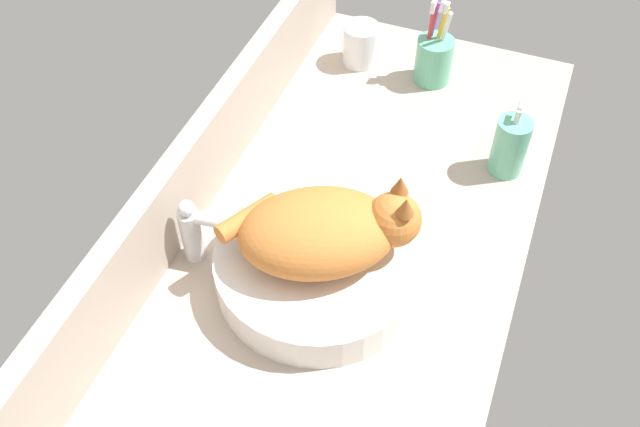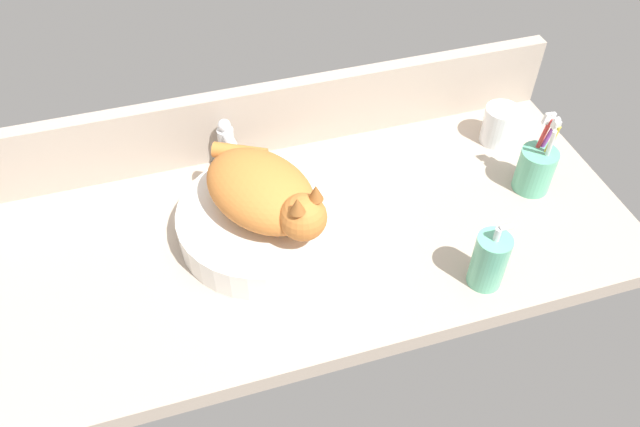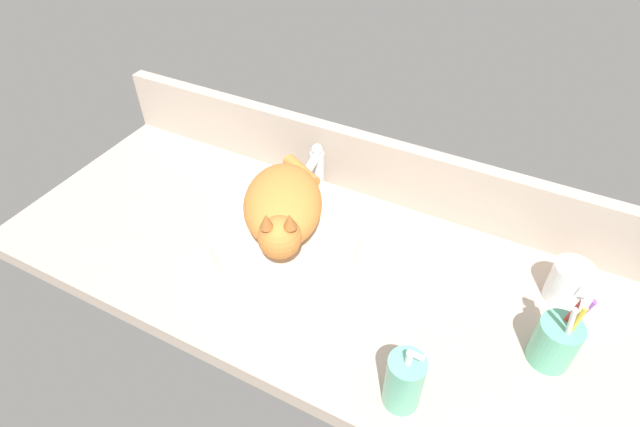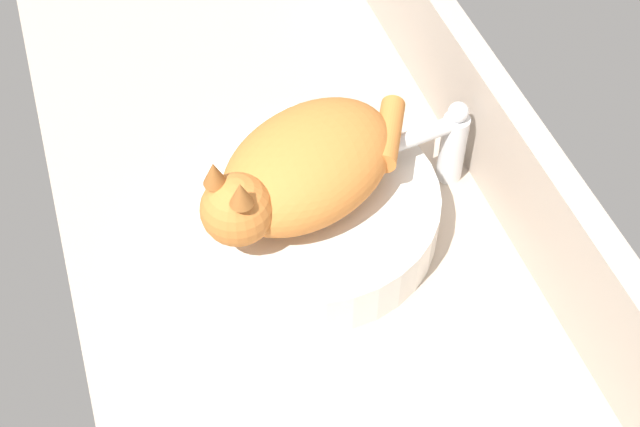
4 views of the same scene
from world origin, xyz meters
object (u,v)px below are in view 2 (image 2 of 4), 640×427
sink_basin (263,222)px  soap_dispenser (489,260)px  water_glass (499,127)px  faucet (228,146)px  toothbrush_cup (536,168)px  cat (265,193)px

sink_basin → soap_dispenser: 44.29cm
sink_basin → water_glass: 60.71cm
sink_basin → faucet: (-2.72, 20.39, 3.91)cm
sink_basin → toothbrush_cup: (58.89, -3.53, 2.08)cm
cat → toothbrush_cup: bearing=-2.3°
sink_basin → cat: bearing=-58.9°
faucet → soap_dispenser: size_ratio=0.90×
faucet → cat: bearing=-81.0°
soap_dispenser → cat: bearing=148.0°
toothbrush_cup → cat: bearing=177.7°
water_glass → faucet: bearing=173.1°
sink_basin → cat: size_ratio=1.13×
sink_basin → faucet: faucet is taller
toothbrush_cup → water_glass: toothbrush_cup is taller
faucet → water_glass: size_ratio=1.50×
faucet → water_glass: 62.57cm
toothbrush_cup → soap_dispenser: bearing=-136.8°
toothbrush_cup → faucet: bearing=158.8°
cat → water_glass: (58.61, 14.09, -8.49)cm
faucet → toothbrush_cup: size_ratio=0.73×
water_glass → sink_basin: bearing=-167.7°
cat → faucet: bearing=99.0°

